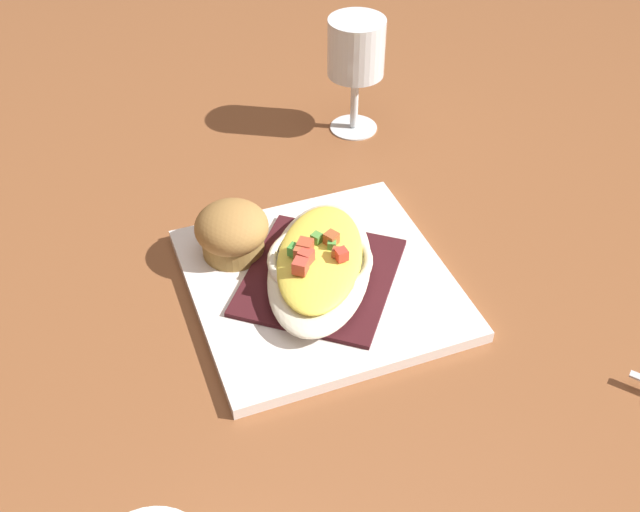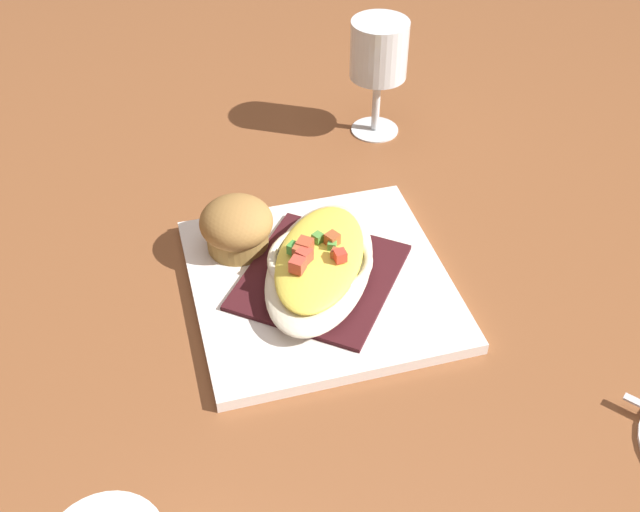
# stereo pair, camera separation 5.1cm
# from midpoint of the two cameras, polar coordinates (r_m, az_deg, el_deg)

# --- Properties ---
(ground_plane) EXTENTS (2.60, 2.60, 0.00)m
(ground_plane) POSITION_cam_midpoint_polar(r_m,az_deg,el_deg) (0.78, 1.89, -2.42)
(ground_plane) COLOR brown
(square_plate) EXTENTS (0.28, 0.28, 0.01)m
(square_plate) POSITION_cam_midpoint_polar(r_m,az_deg,el_deg) (0.77, 1.90, -2.07)
(square_plate) COLOR white
(square_plate) RESTS_ON ground_plane
(folded_napkin) EXTENTS (0.20, 0.21, 0.00)m
(folded_napkin) POSITION_cam_midpoint_polar(r_m,az_deg,el_deg) (0.76, 1.92, -1.59)
(folded_napkin) COLOR #3E151A
(folded_napkin) RESTS_ON square_plate
(gratin_dish) EXTENTS (0.16, 0.22, 0.05)m
(gratin_dish) POSITION_cam_midpoint_polar(r_m,az_deg,el_deg) (0.75, 1.94, -0.52)
(gratin_dish) COLOR beige
(gratin_dish) RESTS_ON folded_napkin
(muffin) EXTENTS (0.08, 0.08, 0.06)m
(muffin) POSITION_cam_midpoint_polar(r_m,az_deg,el_deg) (0.79, -4.37, 2.19)
(muffin) COLOR olive
(muffin) RESTS_ON square_plate
(stemmed_glass) EXTENTS (0.07, 0.07, 0.15)m
(stemmed_glass) POSITION_cam_midpoint_polar(r_m,az_deg,el_deg) (0.96, 5.97, 14.52)
(stemmed_glass) COLOR white
(stemmed_glass) RESTS_ON ground_plane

